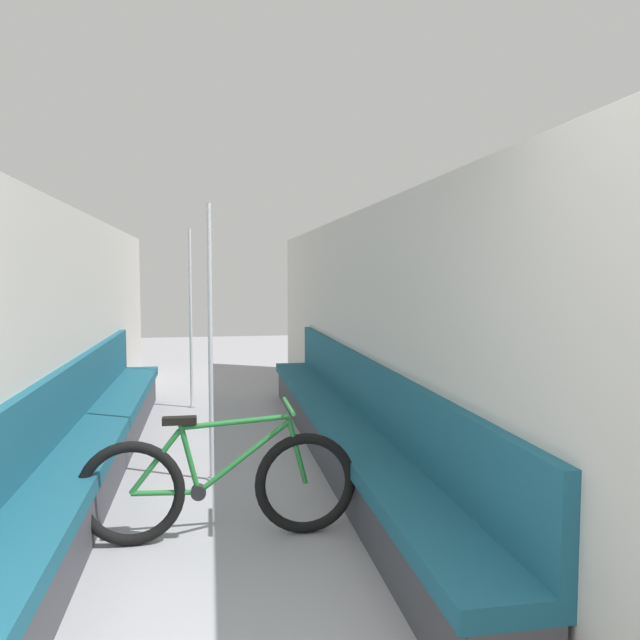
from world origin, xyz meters
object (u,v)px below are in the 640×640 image
bench_seat_row_left (93,442)px  grab_pole_near (210,347)px  grab_pole_far (191,321)px  bicycle (220,485)px  bench_seat_row_right (345,430)px

bench_seat_row_left → grab_pole_near: bearing=-11.7°
bench_seat_row_left → grab_pole_far: grab_pole_far is taller
bench_seat_row_left → bicycle: size_ratio=3.66×
bicycle → grab_pole_far: 3.93m
bench_seat_row_right → grab_pole_near: bearing=-170.3°
bench_seat_row_left → bench_seat_row_right: (2.02, 0.00, 0.00)m
bench_seat_row_right → bicycle: 1.69m
grab_pole_near → bench_seat_row_right: bearing=9.7°
bench_seat_row_left → grab_pole_far: 2.74m
bicycle → grab_pole_near: 1.33m
bench_seat_row_left → grab_pole_near: grab_pole_near is taller
grab_pole_far → bicycle: bearing=-85.9°
bench_seat_row_right → grab_pole_far: (-1.33, 2.54, 0.75)m
grab_pole_near → grab_pole_far: size_ratio=1.00×
bench_seat_row_right → grab_pole_near: size_ratio=2.85×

